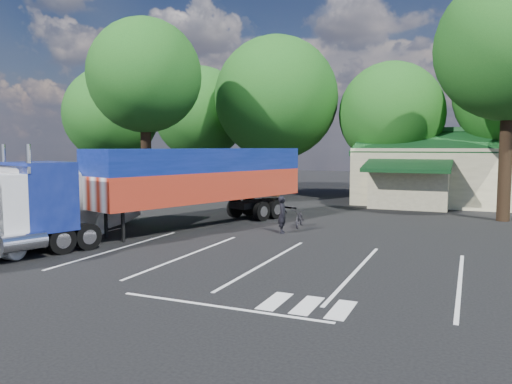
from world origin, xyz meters
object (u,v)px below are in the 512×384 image
at_px(bicycle, 300,218).
at_px(silver_sedan, 396,196).
at_px(woman, 283,214).
at_px(tour_bus, 43,204).
at_px(semi_truck, 162,183).

xyz_separation_m(bicycle, silver_sedan, (3.21, 11.49, 0.24)).
bearing_deg(silver_sedan, woman, -167.55).
relative_size(woman, silver_sedan, 0.41).
height_order(bicycle, tour_bus, tour_bus).
relative_size(semi_truck, bicycle, 11.01).
bearing_deg(tour_bus, bicycle, 35.05).
height_order(woman, tour_bus, tour_bus).
bearing_deg(silver_sedan, tour_bus, 175.38).
bearing_deg(bicycle, silver_sedan, 65.37).
bearing_deg(bicycle, tour_bus, -145.72).
relative_size(semi_truck, tour_bus, 1.66).
distance_m(bicycle, silver_sedan, 11.93).
xyz_separation_m(woman, silver_sedan, (3.41, 13.48, -0.18)).
bearing_deg(semi_truck, bicycle, 55.89).
xyz_separation_m(woman, tour_bus, (-8.60, -6.30, 0.77)).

